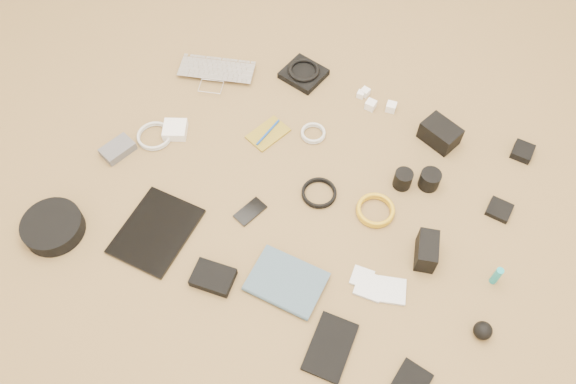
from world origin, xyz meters
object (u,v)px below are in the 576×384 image
at_px(dslr_camera, 440,134).
at_px(tablet, 156,231).
at_px(headphone_case, 53,227).
at_px(phone, 250,212).
at_px(laptop, 214,78).
at_px(paperback, 274,305).

relative_size(dslr_camera, tablet, 0.48).
xyz_separation_m(dslr_camera, headphone_case, (-0.98, -0.88, -0.01)).
height_order(dslr_camera, headphone_case, dslr_camera).
distance_m(phone, headphone_case, 0.62).
xyz_separation_m(laptop, phone, (0.39, -0.45, -0.01)).
bearing_deg(paperback, laptop, 41.43).
bearing_deg(paperback, dslr_camera, -16.11).
bearing_deg(tablet, headphone_case, -154.84).
bearing_deg(paperback, headphone_case, 96.78).
xyz_separation_m(tablet, headphone_case, (-0.29, -0.14, 0.02)).
height_order(headphone_case, paperback, headphone_case).
xyz_separation_m(dslr_camera, paperback, (-0.24, -0.80, -0.03)).
height_order(tablet, phone, tablet).
relative_size(tablet, phone, 2.58).
distance_m(dslr_camera, headphone_case, 1.32).
bearing_deg(headphone_case, laptop, 80.66).
height_order(laptop, headphone_case, headphone_case).
height_order(phone, paperback, paperback).
xyz_separation_m(phone, paperback, (0.21, -0.25, 0.01)).
bearing_deg(phone, tablet, -121.11).
bearing_deg(tablet, laptop, 103.93).
relative_size(dslr_camera, phone, 1.23).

